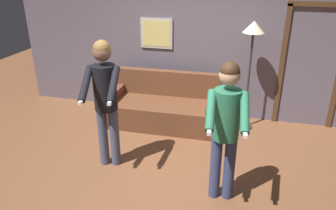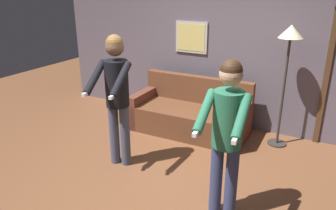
% 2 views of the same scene
% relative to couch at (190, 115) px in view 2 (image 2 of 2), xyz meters
% --- Properties ---
extents(ground_plane, '(12.00, 12.00, 0.00)m').
position_rel_couch_xyz_m(ground_plane, '(0.29, -1.51, -0.28)').
color(ground_plane, brown).
extents(back_wall_assembly, '(6.40, 0.10, 2.60)m').
position_rel_couch_xyz_m(back_wall_assembly, '(0.31, 0.61, 1.02)').
color(back_wall_assembly, '#5E5561').
rests_on(back_wall_assembly, ground_plane).
extents(couch, '(1.92, 0.89, 0.87)m').
position_rel_couch_xyz_m(couch, '(0.00, 0.00, 0.00)').
color(couch, brown).
rests_on(couch, ground_plane).
extents(torchiere_lamp, '(0.34, 0.34, 1.81)m').
position_rel_couch_xyz_m(torchiere_lamp, '(1.39, 0.20, 1.24)').
color(torchiere_lamp, '#332D28').
rests_on(torchiere_lamp, ground_plane).
extents(person_standing_left, '(0.52, 0.70, 1.76)m').
position_rel_couch_xyz_m(person_standing_left, '(-0.39, -1.43, 0.80)').
color(person_standing_left, '#444B62').
rests_on(person_standing_left, ground_plane).
extents(person_standing_right, '(0.47, 0.69, 1.69)m').
position_rel_couch_xyz_m(person_standing_right, '(1.20, -1.76, 0.75)').
color(person_standing_right, navy).
rests_on(person_standing_right, ground_plane).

